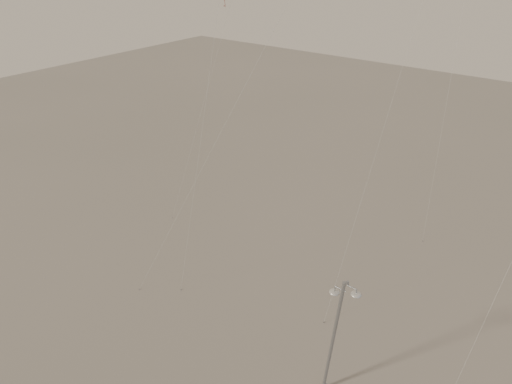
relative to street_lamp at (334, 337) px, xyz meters
The scene contains 4 objects.
ground 7.79m from the street_lamp, behind, with size 160.00×160.00×0.00m, color gray.
street_lamp is the anchor object (origin of this frame).
kite_1 16.14m from the street_lamp, 149.51° to the left, with size 10.27×8.66×24.80m.
kite_3 16.97m from the street_lamp, 159.13° to the left, with size 0.57×6.17×21.07m.
Camera 1 is at (11.31, -13.83, 22.38)m, focal length 28.00 mm.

